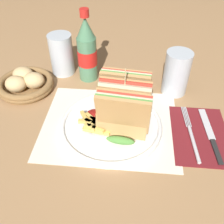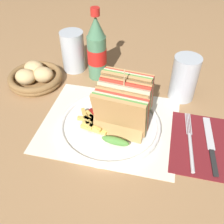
{
  "view_description": "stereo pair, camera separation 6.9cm",
  "coord_description": "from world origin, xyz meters",
  "views": [
    {
      "loc": [
        0.06,
        -0.48,
        0.51
      ],
      "look_at": [
        0.01,
        0.03,
        0.04
      ],
      "focal_mm": 42.0,
      "sensor_mm": 36.0,
      "label": 1
    },
    {
      "loc": [
        0.13,
        -0.47,
        0.51
      ],
      "look_at": [
        0.01,
        0.03,
        0.04
      ],
      "focal_mm": 42.0,
      "sensor_mm": 36.0,
      "label": 2
    }
  ],
  "objects": [
    {
      "name": "ground_plane",
      "position": [
        0.0,
        0.0,
        0.0
      ],
      "size": [
        4.0,
        4.0,
        0.0
      ],
      "primitive_type": "plane",
      "color": "#9E754C"
    },
    {
      "name": "placemat",
      "position": [
        0.01,
        0.03,
        0.0
      ],
      "size": [
        0.36,
        0.3,
        0.0
      ],
      "color": "silver",
      "rests_on": "ground_plane"
    },
    {
      "name": "plate_main",
      "position": [
        0.01,
        0.01,
        0.01
      ],
      "size": [
        0.27,
        0.27,
        0.02
      ],
      "color": "white",
      "rests_on": "ground_plane"
    },
    {
      "name": "club_sandwich",
      "position": [
        0.05,
        0.02,
        0.08
      ],
      "size": [
        0.14,
        0.2,
        0.17
      ],
      "color": "tan",
      "rests_on": "plate_main"
    },
    {
      "name": "fries_pile",
      "position": [
        -0.03,
        0.0,
        0.03
      ],
      "size": [
        0.11,
        0.09,
        0.02
      ],
      "color": "#E0B756",
      "rests_on": "plate_main"
    },
    {
      "name": "ketchup_blob",
      "position": [
        -0.03,
        0.03,
        0.03
      ],
      "size": [
        0.05,
        0.04,
        0.02
      ],
      "color": "maroon",
      "rests_on": "plate_main"
    },
    {
      "name": "napkin",
      "position": [
        0.25,
        0.01,
        0.0
      ],
      "size": [
        0.15,
        0.21,
        0.0
      ],
      "color": "maroon",
      "rests_on": "ground_plane"
    },
    {
      "name": "fork",
      "position": [
        0.22,
        -0.01,
        0.01
      ],
      "size": [
        0.03,
        0.2,
        0.01
      ],
      "rotation": [
        0.0,
        0.0,
        0.08
      ],
      "color": "silver",
      "rests_on": "napkin"
    },
    {
      "name": "knife",
      "position": [
        0.27,
        0.01,
        0.01
      ],
      "size": [
        0.03,
        0.19,
        0.0
      ],
      "rotation": [
        0.0,
        0.0,
        0.08
      ],
      "color": "black",
      "rests_on": "napkin"
    },
    {
      "name": "coke_bottle_near",
      "position": [
        -0.08,
        0.24,
        0.1
      ],
      "size": [
        0.06,
        0.06,
        0.23
      ],
      "color": "#4C7F5B",
      "rests_on": "ground_plane"
    },
    {
      "name": "glass_near",
      "position": [
        0.19,
        0.19,
        0.07
      ],
      "size": [
        0.08,
        0.08,
        0.14
      ],
      "color": "silver",
      "rests_on": "ground_plane"
    },
    {
      "name": "glass_far",
      "position": [
        -0.18,
        0.27,
        0.06
      ],
      "size": [
        0.08,
        0.08,
        0.14
      ],
      "color": "silver",
      "rests_on": "ground_plane"
    },
    {
      "name": "bread_basket",
      "position": [
        -0.27,
        0.16,
        0.02
      ],
      "size": [
        0.17,
        0.17,
        0.06
      ],
      "color": "olive",
      "rests_on": "ground_plane"
    }
  ]
}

